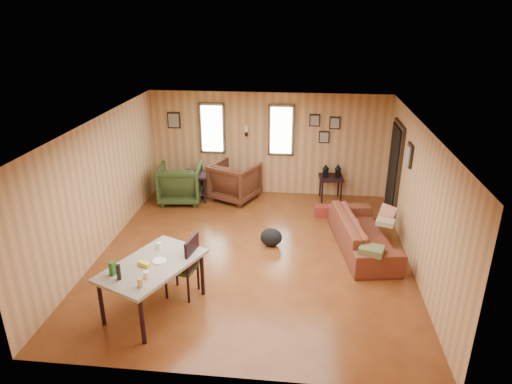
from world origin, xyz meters
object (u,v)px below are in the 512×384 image
recliner_brown (235,179)px  dining_table (152,268)px  side_table (331,176)px  recliner_green (180,181)px  sofa (364,228)px  end_table (194,182)px

recliner_brown → dining_table: size_ratio=0.56×
side_table → recliner_green: bearing=-172.2°
sofa → recliner_brown: (-2.69, 2.09, 0.06)m
sofa → end_table: 4.11m
sofa → dining_table: 3.93m
sofa → recliner_green: bearing=55.5°
recliner_brown → dining_table: bearing=107.0°
side_table → dining_table: bearing=-121.4°
recliner_brown → dining_table: 4.32m
recliner_green → end_table: bearing=-165.5°
sofa → end_table: sofa is taller
dining_table → sofa: bearing=58.4°
end_table → recliner_green: bearing=-159.1°
side_table → dining_table: 5.27m
recliner_green → dining_table: 4.09m
recliner_green → side_table: size_ratio=1.12×
side_table → sofa: bearing=-77.9°
sofa → side_table: bearing=2.8°
recliner_brown → side_table: 2.21m
dining_table → side_table: bearing=82.9°
recliner_green → dining_table: size_ratio=0.55×
sofa → side_table: 2.36m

